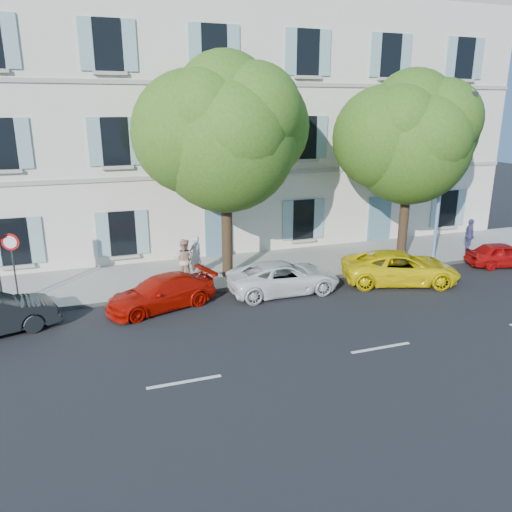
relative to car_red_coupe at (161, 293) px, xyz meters
name	(u,v)px	position (x,y,z in m)	size (l,w,h in m)	color
ground	(322,301)	(5.77, -1.33, -0.58)	(90.00, 90.00, 0.00)	black
sidewalk	(278,265)	(5.77, 3.12, -0.51)	(36.00, 4.50, 0.15)	#A09E96
kerb	(297,280)	(5.77, 0.95, -0.50)	(36.00, 0.16, 0.16)	#9E998E
building	(240,127)	(5.77, 8.87, 5.42)	(28.00, 7.00, 12.00)	beige
car_red_coupe	(161,293)	(0.00, 0.00, 0.00)	(1.64, 4.03, 1.17)	#B00F05
car_white_coupe	(284,277)	(4.78, 0.05, 0.03)	(2.04, 4.42, 1.23)	white
car_yellow_supercar	(400,268)	(9.73, -0.50, 0.07)	(2.19, 4.74, 1.32)	yellow
car_red_hatchback	(503,255)	(15.49, -0.13, -0.03)	(1.32, 3.27, 1.11)	#A60B0A
tree_left	(225,141)	(3.10, 2.15, 5.14)	(5.59, 5.59, 8.67)	#3A2819
tree_right	(410,145)	(11.57, 2.09, 4.81)	(5.31, 5.31, 8.18)	#3A2819
road_sign	(12,254)	(-4.89, 1.70, 1.46)	(0.60, 0.19, 2.62)	#383A3D
street_lamp	(445,168)	(12.87, 1.27, 3.84)	(0.25, 1.60, 7.55)	#7293BF
pedestrian_a	(195,256)	(1.88, 2.77, 0.42)	(0.62, 0.41, 1.71)	silver
pedestrian_b	(184,260)	(1.30, 2.25, 0.45)	(0.86, 0.67, 1.77)	tan
pedestrian_c	(470,236)	(15.30, 1.88, 0.40)	(0.97, 0.41, 1.66)	#47447D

